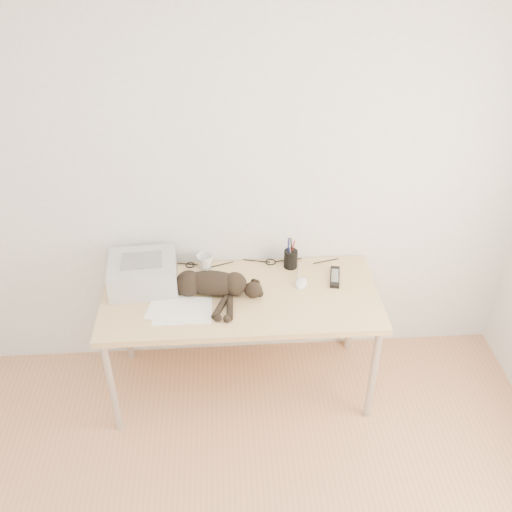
{
  "coord_description": "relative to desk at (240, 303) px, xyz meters",
  "views": [
    {
      "loc": [
        -0.08,
        -1.18,
        2.8
      ],
      "look_at": [
        0.09,
        1.34,
        1.05
      ],
      "focal_mm": 40.0,
      "sensor_mm": 36.0,
      "label": 1
    }
  ],
  "objects": [
    {
      "name": "desk",
      "position": [
        0.0,
        0.0,
        0.0
      ],
      "size": [
        1.6,
        0.7,
        0.74
      ],
      "color": "tan",
      "rests_on": "floor"
    },
    {
      "name": "wall_back",
      "position": [
        0.0,
        0.27,
        0.69
      ],
      "size": [
        3.5,
        0.0,
        3.5
      ],
      "primitive_type": "plane",
      "rotation": [
        1.57,
        0.0,
        0.0
      ],
      "color": "white",
      "rests_on": "floor"
    },
    {
      "name": "papers",
      "position": [
        -0.34,
        -0.2,
        0.14
      ],
      "size": [
        0.38,
        0.29,
        0.01
      ],
      "color": "white",
      "rests_on": "desk"
    },
    {
      "name": "remote_black",
      "position": [
        0.57,
        0.04,
        0.14
      ],
      "size": [
        0.09,
        0.2,
        0.02
      ],
      "primitive_type": "cube",
      "rotation": [
        0.0,
        0.0,
        -0.2
      ],
      "color": "black",
      "rests_on": "desk"
    },
    {
      "name": "printer",
      "position": [
        -0.56,
        0.05,
        0.22
      ],
      "size": [
        0.41,
        0.35,
        0.18
      ],
      "color": "#B6B7BC",
      "rests_on": "desk"
    },
    {
      "name": "cable_tangle",
      "position": [
        0.0,
        0.22,
        0.14
      ],
      "size": [
        1.36,
        0.07,
        0.01
      ],
      "primitive_type": null,
      "color": "black",
      "rests_on": "desk"
    },
    {
      "name": "pen_cup",
      "position": [
        0.32,
        0.17,
        0.19
      ],
      "size": [
        0.08,
        0.08,
        0.22
      ],
      "color": "black",
      "rests_on": "desk"
    },
    {
      "name": "mug",
      "position": [
        -0.21,
        0.19,
        0.18
      ],
      "size": [
        0.14,
        0.14,
        0.1
      ],
      "primitive_type": "imported",
      "rotation": [
        0.0,
        0.0,
        0.44
      ],
      "color": "white",
      "rests_on": "desk"
    },
    {
      "name": "mouse",
      "position": [
        0.36,
        -0.01,
        0.15
      ],
      "size": [
        0.1,
        0.13,
        0.04
      ],
      "primitive_type": "ellipsoid",
      "rotation": [
        0.0,
        0.0,
        -0.3
      ],
      "color": "white",
      "rests_on": "desk"
    },
    {
      "name": "remote_grey",
      "position": [
        -0.19,
        0.16,
        0.14
      ],
      "size": [
        0.09,
        0.18,
        0.02
      ],
      "primitive_type": "cube",
      "rotation": [
        0.0,
        0.0,
        0.23
      ],
      "color": "slate",
      "rests_on": "desk"
    },
    {
      "name": "cat",
      "position": [
        -0.17,
        -0.06,
        0.2
      ],
      "size": [
        0.67,
        0.38,
        0.15
      ],
      "rotation": [
        0.0,
        0.0,
        -0.18
      ],
      "color": "black",
      "rests_on": "desk"
    }
  ]
}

